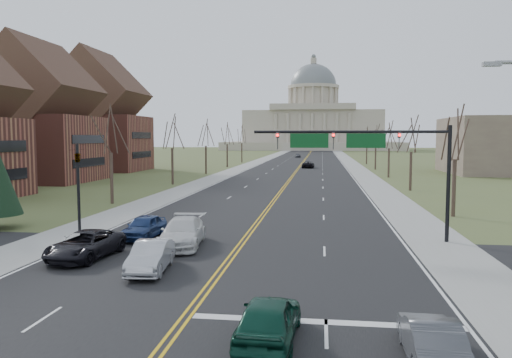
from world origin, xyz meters
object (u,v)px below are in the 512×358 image
(car_nb_inner_lead, at_px, (269,319))
(car_far_nb, at_px, (308,164))
(car_sb_inner_second, at_px, (182,232))
(signal_mast, at_px, (365,149))
(car_nb_outer_lead, at_px, (431,339))
(car_sb_outer_second, at_px, (144,227))
(car_sb_outer_lead, at_px, (85,245))
(signal_left, at_px, (78,178))
(car_sb_inner_lead, at_px, (151,257))
(car_far_sb, at_px, (298,155))

(car_nb_inner_lead, distance_m, car_far_nb, 90.26)
(car_nb_inner_lead, height_order, car_far_nb, car_nb_inner_lead)
(car_sb_inner_second, height_order, car_far_nb, car_sb_inner_second)
(signal_mast, xyz_separation_m, car_nb_outer_lead, (0.51, -17.20, -5.08))
(signal_mast, bearing_deg, car_far_nb, 94.22)
(car_sb_outer_second, bearing_deg, signal_mast, 9.60)
(car_nb_outer_lead, height_order, car_sb_outer_lead, car_sb_outer_lead)
(signal_mast, bearing_deg, car_sb_outer_second, -174.41)
(signal_left, relative_size, car_sb_inner_lead, 1.36)
(signal_mast, height_order, car_nb_inner_lead, signal_mast)
(car_nb_outer_lead, bearing_deg, car_nb_inner_lead, -8.19)
(signal_mast, xyz_separation_m, signal_left, (-18.95, 0.00, -2.05))
(signal_mast, xyz_separation_m, car_sb_inner_second, (-10.81, -3.29, -4.93))
(car_sb_outer_second, bearing_deg, car_sb_inner_lead, -63.58)
(signal_mast, distance_m, car_nb_outer_lead, 17.94)
(car_nb_inner_lead, relative_size, car_sb_inner_second, 0.79)
(signal_mast, xyz_separation_m, car_far_sb, (-10.18, 127.02, -5.09))
(signal_mast, bearing_deg, car_nb_inner_lead, -104.51)
(car_sb_inner_lead, height_order, car_sb_outer_lead, car_sb_inner_lead)
(car_nb_inner_lead, relative_size, car_sb_outer_second, 1.02)
(car_nb_inner_lead, xyz_separation_m, car_far_sb, (-5.92, 143.48, -0.09))
(car_sb_inner_lead, relative_size, car_far_nb, 0.86)
(car_nb_outer_lead, relative_size, car_far_sb, 1.04)
(signal_left, xyz_separation_m, car_sb_inner_second, (8.14, -3.29, -2.88))
(signal_mast, distance_m, signal_left, 19.06)
(car_far_sb, bearing_deg, car_far_nb, -92.17)
(signal_left, xyz_separation_m, car_sb_outer_lead, (3.83, -6.86, -2.98))
(signal_left, distance_m, car_sb_outer_lead, 8.40)
(signal_left, bearing_deg, car_far_nb, 79.63)
(signal_mast, xyz_separation_m, car_nb_inner_lead, (-4.26, -16.46, -4.99))
(signal_mast, bearing_deg, car_nb_outer_lead, -88.29)
(signal_left, height_order, car_sb_inner_second, signal_left)
(car_sb_inner_lead, bearing_deg, car_sb_inner_second, 84.44)
(car_sb_inner_lead, relative_size, car_sb_inner_second, 0.78)
(car_nb_outer_lead, bearing_deg, signal_left, -40.85)
(car_nb_outer_lead, relative_size, car_sb_outer_second, 0.93)
(car_sb_inner_lead, bearing_deg, car_sb_outer_second, 106.40)
(car_nb_outer_lead, bearing_deg, car_sb_outer_second, -47.11)
(car_nb_outer_lead, distance_m, car_sb_inner_second, 17.93)
(signal_mast, relative_size, car_sb_inner_second, 2.14)
(car_far_nb, bearing_deg, signal_mast, 97.02)
(signal_left, bearing_deg, car_nb_inner_lead, -48.26)
(car_sb_inner_lead, height_order, car_sb_inner_second, car_sb_inner_second)
(signal_left, bearing_deg, car_far_sb, 86.05)
(car_nb_outer_lead, bearing_deg, car_far_nb, -85.63)
(car_nb_outer_lead, relative_size, car_sb_inner_second, 0.71)
(car_far_sb, bearing_deg, car_nb_inner_lead, -94.89)
(car_sb_inner_lead, bearing_deg, car_nb_inner_lead, -55.24)
(car_sb_inner_second, bearing_deg, signal_mast, 10.87)
(car_sb_inner_lead, bearing_deg, signal_mast, 33.62)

